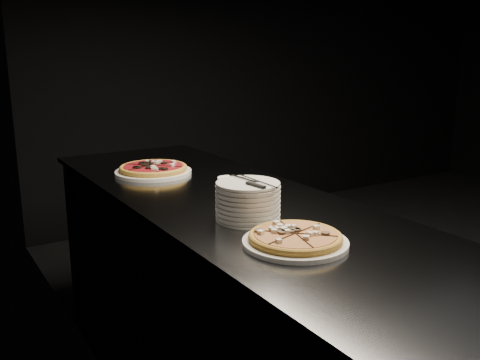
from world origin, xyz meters
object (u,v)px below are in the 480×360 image
pizza_mushroom (295,239)px  pizza_tomato (153,169)px  plate_stack (248,201)px  counter (239,314)px  cutlery (253,182)px  ramekin (228,186)px

pizza_mushroom → pizza_tomato: bearing=89.4°
pizza_tomato → plate_stack: size_ratio=1.77×
counter → pizza_mushroom: (-0.10, -0.47, 0.48)m
pizza_tomato → plate_stack: plate_stack is taller
cutlery → pizza_mushroom: bearing=-101.9°
counter → plate_stack: plate_stack is taller
counter → pizza_mushroom: size_ratio=7.23×
cutlery → ramekin: 0.34m
counter → cutlery: cutlery is taller
pizza_mushroom → cutlery: cutlery is taller
cutlery → plate_stack: bearing=110.7°
pizza_tomato → pizza_mushroom: bearing=-90.6°
pizza_tomato → cutlery: (0.01, -0.81, 0.11)m
pizza_mushroom → cutlery: 0.29m
counter → pizza_tomato: (-0.09, 0.60, 0.48)m
pizza_tomato → plate_stack: (0.00, -0.79, 0.04)m
counter → plate_stack: bearing=-113.6°
counter → plate_stack: (-0.08, -0.19, 0.52)m
counter → ramekin: size_ratio=29.53×
counter → ramekin: (0.01, 0.10, 0.50)m
ramekin → pizza_tomato: bearing=101.4°
pizza_tomato → counter: bearing=-81.7°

